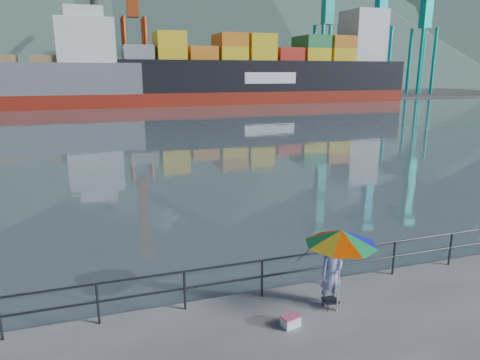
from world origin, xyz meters
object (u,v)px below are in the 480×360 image
Objects in this scene: beach_umbrella at (341,237)px; cooler_bag at (291,322)px; fisherman at (331,274)px; bulk_carrier at (4,81)px; container_ship at (269,70)px.

cooler_bag is at bearing -169.82° from beach_umbrella.
fisherman is 0.79× the size of beach_umbrella.
cooler_bag is 0.01× the size of bulk_carrier.
beach_umbrella is at bearing -74.61° from bulk_carrier.
cooler_bag is (-1.34, -0.24, -1.79)m from beach_umbrella.
container_ship is at bearing 54.55° from cooler_bag.
fisherman is at bearing -110.61° from container_ship.
bulk_carrier reaches higher than fisherman.
bulk_carrier is (-19.18, 69.68, 2.30)m from beach_umbrella.
fisherman is at bearing -74.54° from bulk_carrier.
cooler_bag is 72.28m from bulk_carrier.
container_ship is (28.09, 71.73, 5.73)m from cooler_bag.
beach_umbrella reaches higher than cooler_bag.
fisherman is 1.14m from beach_umbrella.
fisherman is 0.03× the size of container_ship.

